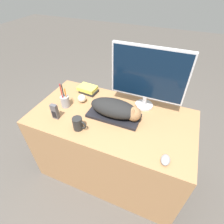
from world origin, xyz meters
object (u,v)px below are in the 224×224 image
at_px(keyboard, 114,116).
at_px(coffee_mug, 78,124).
at_px(computer_mouse, 165,160).
at_px(baseball, 82,98).
at_px(book_stack, 88,89).
at_px(cat, 117,109).
at_px(pen_cup, 65,101).
at_px(monitor, 148,76).
at_px(phone, 55,112).

height_order(keyboard, coffee_mug, coffee_mug).
distance_m(computer_mouse, baseball, 0.86).
distance_m(baseball, book_stack, 0.16).
bearing_deg(computer_mouse, coffee_mug, 176.04).
relative_size(cat, pen_cup, 1.79).
height_order(keyboard, pen_cup, pen_cup).
relative_size(monitor, phone, 4.50).
relative_size(computer_mouse, baseball, 1.16).
distance_m(cat, coffee_mug, 0.31).
height_order(computer_mouse, phone, phone).
bearing_deg(computer_mouse, pen_cup, 164.96).
bearing_deg(keyboard, book_stack, 146.99).
distance_m(cat, phone, 0.48).
bearing_deg(keyboard, phone, -155.70).
height_order(keyboard, computer_mouse, computer_mouse).
distance_m(keyboard, cat, 0.08).
relative_size(cat, phone, 3.15).
xyz_separation_m(monitor, pen_cup, (-0.62, -0.26, -0.24)).
xyz_separation_m(cat, monitor, (0.16, 0.23, 0.20)).
height_order(coffee_mug, phone, phone).
xyz_separation_m(keyboard, pen_cup, (-0.43, -0.03, 0.04)).
bearing_deg(phone, keyboard, 24.30).
height_order(monitor, baseball, monitor).
xyz_separation_m(computer_mouse, pen_cup, (-0.89, 0.24, 0.03)).
height_order(keyboard, cat, cat).
xyz_separation_m(monitor, coffee_mug, (-0.38, -0.45, -0.24)).
bearing_deg(coffee_mug, monitor, 50.13).
xyz_separation_m(keyboard, monitor, (0.19, 0.23, 0.28)).
height_order(keyboard, phone, phone).
xyz_separation_m(cat, coffee_mug, (-0.21, -0.22, -0.04)).
height_order(computer_mouse, pen_cup, pen_cup).
xyz_separation_m(keyboard, baseball, (-0.33, 0.08, 0.02)).
height_order(baseball, book_stack, baseball).
bearing_deg(monitor, baseball, -163.82).
distance_m(computer_mouse, pen_cup, 0.92).
distance_m(coffee_mug, baseball, 0.33).
bearing_deg(cat, pen_cup, -176.24).
xyz_separation_m(phone, book_stack, (0.06, 0.42, -0.03)).
bearing_deg(coffee_mug, cat, 46.30).
bearing_deg(keyboard, baseball, 166.90).
bearing_deg(coffee_mug, phone, 171.27).
distance_m(keyboard, computer_mouse, 0.53).
xyz_separation_m(computer_mouse, book_stack, (-0.81, 0.50, 0.01)).
relative_size(pen_cup, phone, 1.76).
bearing_deg(pen_cup, book_stack, 74.17).
bearing_deg(book_stack, baseball, -81.11).
height_order(keyboard, book_stack, book_stack).
xyz_separation_m(computer_mouse, coffee_mug, (-0.64, 0.04, 0.03)).
distance_m(monitor, phone, 0.77).
height_order(phone, book_stack, phone).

